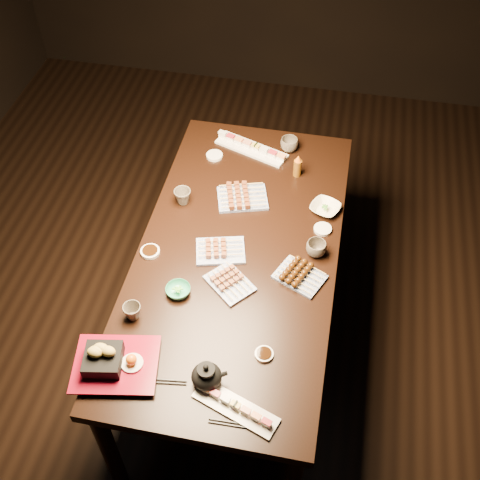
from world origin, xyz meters
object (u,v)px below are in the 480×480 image
teapot (206,374)px  sushi_platter_far (252,146)px  sushi_platter_near (236,406)px  yakitori_plate_right (230,281)px  teacup_mid_right (316,249)px  teacup_far_right (289,145)px  dining_table (238,300)px  teacup_near_left (132,312)px  yakitori_plate_left (242,195)px  edamame_bowl_green (178,291)px  teacup_far_left (183,197)px  tempura_tray (114,359)px  edamame_bowl_cream (325,208)px  condiment_bottle (298,166)px  yakitori_plate_center (220,248)px

teapot → sushi_platter_far: bearing=80.0°
sushi_platter_near → yakitori_plate_right: (-0.14, 0.56, 0.01)m
sushi_platter_near → yakitori_plate_right: bearing=123.7°
teacup_mid_right → teacup_far_right: teacup_far_right is taller
dining_table → teacup_near_left: 0.70m
sushi_platter_near → yakitori_plate_left: bearing=119.4°
sushi_platter_far → edamame_bowl_green: 1.00m
teacup_far_left → teacup_far_right: size_ratio=0.89×
yakitori_plate_left → teacup_near_left: 0.83m
dining_table → tempura_tray: (-0.35, -0.67, 0.43)m
edamame_bowl_cream → teacup_near_left: teacup_near_left is taller
dining_table → condiment_bottle: size_ratio=14.21×
yakitori_plate_center → tempura_tray: 0.71m
tempura_tray → teacup_far_right: bearing=61.5°
sushi_platter_far → teacup_far_left: 0.52m
yakitori_plate_right → edamame_bowl_green: bearing=-116.0°
teacup_far_right → edamame_bowl_green: bearing=-107.8°
yakitori_plate_left → teacup_near_left: teacup_near_left is taller
edamame_bowl_cream → teacup_mid_right: 0.28m
dining_table → sushi_platter_far: bearing=105.3°
teacup_mid_right → teapot: 0.79m
teacup_near_left → teacup_mid_right: teacup_mid_right is taller
sushi_platter_near → teacup_far_left: size_ratio=4.01×
edamame_bowl_green → yakitori_plate_center: bearing=63.9°
yakitori_plate_left → edamame_bowl_green: 0.63m
edamame_bowl_cream → teacup_near_left: (-0.72, -0.77, 0.02)m
edamame_bowl_green → teacup_mid_right: size_ratio=1.17×
teacup_near_left → teacup_far_left: 0.69m
dining_table → tempura_tray: size_ratio=5.54×
yakitori_plate_right → condiment_bottle: size_ratio=1.59×
edamame_bowl_green → teacup_near_left: (-0.15, -0.15, 0.02)m
tempura_tray → teacup_near_left: 0.24m
dining_table → sushi_platter_far: size_ratio=4.56×
sushi_platter_far → teacup_mid_right: teacup_mid_right is taller
teacup_far_left → yakitori_plate_left: bearing=15.0°
yakitori_plate_left → teacup_far_left: (-0.28, -0.08, 0.01)m
sushi_platter_near → yakitori_plate_center: (-0.22, 0.73, 0.01)m
sushi_platter_near → edamame_bowl_cream: size_ratio=2.44×
edamame_bowl_green → edamame_bowl_cream: 0.83m
dining_table → teacup_mid_right: (0.35, 0.05, 0.41)m
yakitori_plate_right → dining_table: bearing=131.6°
sushi_platter_near → yakitori_plate_right: yakitori_plate_right is taller
dining_table → teacup_mid_right: size_ratio=19.64×
yakitori_plate_center → teacup_far_right: size_ratio=2.34×
sushi_platter_far → edamame_bowl_cream: size_ratio=2.89×
teacup_near_left → tempura_tray: bearing=-88.1°
sushi_platter_far → tempura_tray: 1.41m
dining_table → sushi_platter_near: 0.86m
sushi_platter_near → yakitori_plate_center: yakitori_plate_center is taller
dining_table → sushi_platter_far: (-0.07, 0.71, 0.40)m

